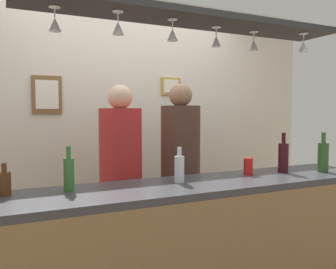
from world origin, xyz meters
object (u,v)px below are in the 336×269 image
person_middle_red_shirt (121,168)px  bottle_beer_green_import (69,173)px  picture_frame_caricature (47,95)px  drink_can (248,166)px  bottle_beer_brown_stubby (4,183)px  bottle_soda_clear (179,168)px  bottle_wine_dark_red (283,157)px  bottle_champagne_green (323,156)px  picture_frame_upper_small (171,86)px  person_right_brown_shirt (180,162)px

person_middle_red_shirt → bottle_beer_green_import: bearing=-129.0°
picture_frame_caricature → drink_can: bearing=-47.3°
bottle_beer_brown_stubby → bottle_soda_clear: bottle_soda_clear is taller
bottle_wine_dark_red → bottle_champagne_green: bearing=-19.6°
bottle_wine_dark_red → picture_frame_upper_small: picture_frame_upper_small is taller
bottle_champagne_green → bottle_wine_dark_red: bearing=160.4°
person_middle_red_shirt → bottle_beer_green_import: person_middle_red_shirt is taller
person_middle_red_shirt → drink_can: 1.00m
bottle_wine_dark_red → picture_frame_upper_small: bearing=101.4°
bottle_champagne_green → bottle_beer_brown_stubby: bearing=174.9°
bottle_champagne_green → bottle_wine_dark_red: 0.31m
bottle_champagne_green → drink_can: size_ratio=2.46×
bottle_champagne_green → bottle_wine_dark_red: size_ratio=1.00×
picture_frame_caricature → person_right_brown_shirt: bearing=-33.4°
bottle_wine_dark_red → drink_can: bearing=172.9°
picture_frame_upper_small → drink_can: bearing=-91.0°
person_right_brown_shirt → bottle_soda_clear: size_ratio=7.37×
bottle_soda_clear → bottle_wine_dark_red: size_ratio=0.77×
bottle_wine_dark_red → picture_frame_caricature: picture_frame_caricature is taller
person_middle_red_shirt → bottle_beer_brown_stubby: (-0.85, -0.60, 0.06)m
bottle_beer_brown_stubby → bottle_beer_green_import: bottle_beer_green_import is taller
bottle_beer_green_import → picture_frame_upper_small: size_ratio=1.18×
bottle_soda_clear → picture_frame_upper_small: bearing=66.1°
picture_frame_caricature → bottle_wine_dark_red: bearing=-41.8°
bottle_beer_green_import → picture_frame_upper_small: bearing=45.3°
person_middle_red_shirt → bottle_soda_clear: person_middle_red_shirt is taller
bottle_champagne_green → picture_frame_caricature: 2.39m
drink_can → picture_frame_upper_small: picture_frame_upper_small is taller
bottle_champagne_green → bottle_soda_clear: bottle_champagne_green is taller
bottle_soda_clear → bottle_beer_brown_stubby: bearing=175.1°
drink_can → bottle_beer_brown_stubby: bearing=178.0°
bottle_wine_dark_red → picture_frame_caricature: size_ratio=0.88×
bottle_beer_brown_stubby → drink_can: (1.60, -0.06, -0.01)m
bottle_beer_green_import → picture_frame_caricature: picture_frame_caricature is taller
person_right_brown_shirt → person_middle_red_shirt: bearing=180.0°
person_right_brown_shirt → bottle_beer_green_import: person_right_brown_shirt is taller
bottle_soda_clear → drink_can: bearing=3.2°
person_right_brown_shirt → bottle_wine_dark_red: size_ratio=5.65×
bottle_beer_green_import → bottle_champagne_green: bearing=-5.0°
bottle_wine_dark_red → picture_frame_upper_small: size_ratio=1.36×
picture_frame_caricature → bottle_beer_green_import: bearing=-91.9°
person_middle_red_shirt → picture_frame_upper_small: size_ratio=7.58×
person_right_brown_shirt → drink_can: person_right_brown_shirt is taller
bottle_beer_brown_stubby → bottle_soda_clear: 1.03m
person_middle_red_shirt → picture_frame_upper_small: 1.25m
bottle_beer_brown_stubby → picture_frame_caricature: size_ratio=0.53×
person_right_brown_shirt → bottle_beer_brown_stubby: bearing=-156.7°
bottle_soda_clear → bottle_beer_green_import: (-0.69, 0.05, 0.01)m
bottle_wine_dark_red → bottle_beer_green_import: (-1.56, 0.06, -0.01)m
bottle_wine_dark_red → drink_can: size_ratio=2.46×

